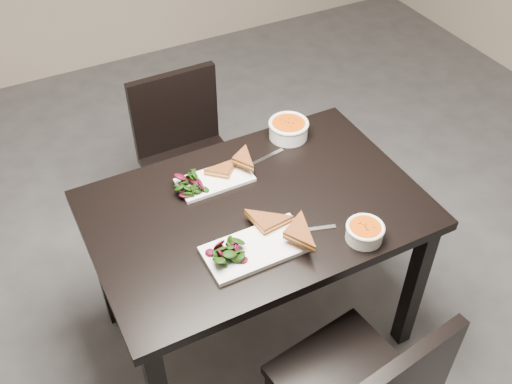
% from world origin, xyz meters
% --- Properties ---
extents(ground, '(5.00, 5.00, 0.00)m').
position_xyz_m(ground, '(0.00, 0.00, 0.00)').
color(ground, '#47474C').
rests_on(ground, ground).
extents(table, '(1.20, 0.80, 0.75)m').
position_xyz_m(table, '(-0.15, -0.05, 0.65)').
color(table, black).
rests_on(table, ground).
extents(chair_far, '(0.42, 0.42, 0.85)m').
position_xyz_m(chair_far, '(-0.14, 0.67, 0.48)').
color(chair_far, black).
rests_on(chair_far, ground).
extents(plate_near, '(0.36, 0.18, 0.02)m').
position_xyz_m(plate_near, '(-0.24, -0.24, 0.76)').
color(plate_near, white).
rests_on(plate_near, table).
extents(sandwich_near, '(0.19, 0.15, 0.06)m').
position_xyz_m(sandwich_near, '(-0.18, -0.23, 0.80)').
color(sandwich_near, brown).
rests_on(sandwich_near, plate_near).
extents(salad_near, '(0.11, 0.10, 0.05)m').
position_xyz_m(salad_near, '(-0.34, -0.24, 0.79)').
color(salad_near, black).
rests_on(salad_near, plate_near).
extents(soup_bowl_near, '(0.13, 0.13, 0.06)m').
position_xyz_m(soup_bowl_near, '(0.11, -0.36, 0.78)').
color(soup_bowl_near, white).
rests_on(soup_bowl_near, table).
extents(cutlery_near, '(0.18, 0.07, 0.00)m').
position_xyz_m(cutlery_near, '(-0.03, -0.24, 0.75)').
color(cutlery_near, silver).
rests_on(cutlery_near, table).
extents(plate_far, '(0.28, 0.14, 0.01)m').
position_xyz_m(plate_far, '(-0.22, 0.14, 0.76)').
color(plate_far, white).
rests_on(plate_far, table).
extents(sandwich_far, '(0.17, 0.18, 0.05)m').
position_xyz_m(sandwich_far, '(-0.16, 0.13, 0.79)').
color(sandwich_far, brown).
rests_on(sandwich_far, plate_far).
extents(salad_far, '(0.09, 0.08, 0.04)m').
position_xyz_m(salad_far, '(-0.32, 0.14, 0.78)').
color(salad_far, black).
rests_on(salad_far, plate_far).
extents(soup_bowl_far, '(0.17, 0.17, 0.07)m').
position_xyz_m(soup_bowl_far, '(0.16, 0.26, 0.79)').
color(soup_bowl_far, white).
rests_on(soup_bowl_far, table).
extents(cutlery_far, '(0.18, 0.05, 0.00)m').
position_xyz_m(cutlery_far, '(0.01, 0.18, 0.75)').
color(cutlery_far, silver).
rests_on(cutlery_far, table).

